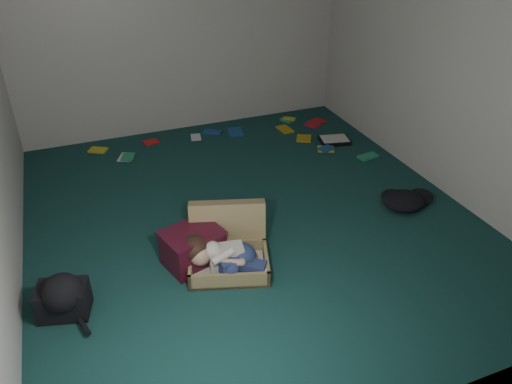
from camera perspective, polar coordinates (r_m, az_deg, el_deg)
floor at (r=4.72m, az=-0.67°, el=-2.76°), size 4.50×4.50×0.00m
wall_back at (r=6.22m, az=-8.60°, el=18.43°), size 4.50×0.00×4.50m
wall_front at (r=2.39m, az=18.93°, el=-4.69°), size 4.50×0.00×4.50m
wall_right at (r=5.17m, az=21.11°, el=14.18°), size 0.00×4.50×4.50m
suitcase at (r=4.10m, az=-3.19°, el=-6.35°), size 0.79×0.78×0.46m
person at (r=3.95m, az=-3.79°, el=-7.30°), size 0.63×0.47×0.29m
maroon_bin at (r=4.10m, az=-7.25°, el=-6.31°), size 0.54×0.47×0.32m
backpack at (r=3.90m, az=-21.21°, el=-11.35°), size 0.52×0.46×0.26m
clothing_pile at (r=5.15m, az=16.88°, el=-0.21°), size 0.52×0.48×0.13m
paper_tray at (r=6.21m, az=8.94°, el=5.88°), size 0.40×0.34×0.05m
book_scatter at (r=6.24m, az=-0.10°, el=6.27°), size 3.08×1.55×0.02m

